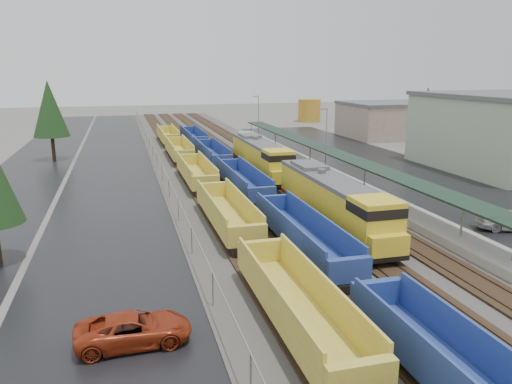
# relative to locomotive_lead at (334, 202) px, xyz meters

# --- Properties ---
(ballast_strip) EXTENTS (20.00, 160.00, 0.08)m
(ballast_strip) POSITION_rel_locomotive_lead_xyz_m (-2.00, 29.43, -2.25)
(ballast_strip) COLOR #302D2B
(ballast_strip) RESTS_ON ground
(trackbed) EXTENTS (14.60, 160.00, 0.22)m
(trackbed) POSITION_rel_locomotive_lead_xyz_m (-2.00, 29.43, -2.14)
(trackbed) COLOR black
(trackbed) RESTS_ON ground
(west_parking_lot) EXTENTS (10.00, 160.00, 0.02)m
(west_parking_lot) POSITION_rel_locomotive_lead_xyz_m (-17.00, 29.43, -2.28)
(west_parking_lot) COLOR black
(west_parking_lot) RESTS_ON ground
(west_road) EXTENTS (9.00, 160.00, 0.02)m
(west_road) POSITION_rel_locomotive_lead_xyz_m (-27.00, 29.43, -2.28)
(west_road) COLOR black
(west_road) RESTS_ON ground
(east_commuter_lot) EXTENTS (16.00, 100.00, 0.02)m
(east_commuter_lot) POSITION_rel_locomotive_lead_xyz_m (17.00, 19.43, -2.28)
(east_commuter_lot) COLOR black
(east_commuter_lot) RESTS_ON ground
(station_platform) EXTENTS (3.00, 80.00, 8.00)m
(station_platform) POSITION_rel_locomotive_lead_xyz_m (7.50, 19.44, -1.56)
(station_platform) COLOR #9E9B93
(station_platform) RESTS_ON ground
(chainlink_fence) EXTENTS (0.08, 160.04, 2.02)m
(chainlink_fence) POSITION_rel_locomotive_lead_xyz_m (-11.50, 27.87, -0.68)
(chainlink_fence) COLOR gray
(chainlink_fence) RESTS_ON ground
(distant_hills) EXTENTS (301.00, 140.00, 25.20)m
(distant_hills) POSITION_rel_locomotive_lead_xyz_m (42.79, 180.11, -2.29)
(distant_hills) COLOR #55664F
(distant_hills) RESTS_ON ground
(tree_west_far) EXTENTS (4.84, 4.84, 11.00)m
(tree_west_far) POSITION_rel_locomotive_lead_xyz_m (-25.00, 39.43, 4.83)
(tree_west_far) COLOR #332316
(tree_west_far) RESTS_ON ground
(tree_east) EXTENTS (4.40, 4.40, 10.00)m
(tree_east) POSITION_rel_locomotive_lead_xyz_m (26.00, 27.43, 4.18)
(tree_east) COLOR #332316
(tree_east) RESTS_ON ground
(locomotive_lead) EXTENTS (2.86, 18.87, 4.27)m
(locomotive_lead) POSITION_rel_locomotive_lead_xyz_m (0.00, 0.00, 0.00)
(locomotive_lead) COLOR black
(locomotive_lead) RESTS_ON ground
(locomotive_trail) EXTENTS (2.86, 18.87, 4.27)m
(locomotive_trail) POSITION_rel_locomotive_lead_xyz_m (0.00, 21.00, 0.00)
(locomotive_trail) COLOR black
(locomotive_trail) RESTS_ON ground
(well_string_yellow) EXTENTS (2.75, 112.92, 2.44)m
(well_string_yellow) POSITION_rel_locomotive_lead_xyz_m (-8.00, 2.50, -1.09)
(well_string_yellow) COLOR gold
(well_string_yellow) RESTS_ON ground
(well_string_blue) EXTENTS (2.66, 104.03, 2.36)m
(well_string_blue) POSITION_rel_locomotive_lead_xyz_m (-4.00, 4.95, -1.11)
(well_string_blue) COLOR navy
(well_string_blue) RESTS_ON ground
(storage_tank) EXTENTS (5.44, 5.44, 5.44)m
(storage_tank) POSITION_rel_locomotive_lead_xyz_m (28.80, 80.13, 0.43)
(storage_tank) COLOR #B38223
(storage_tank) RESTS_ON ground
(parked_car_west_c) EXTENTS (2.58, 5.34, 1.46)m
(parked_car_west_c) POSITION_rel_locomotive_lead_xyz_m (-15.67, -13.24, -1.56)
(parked_car_west_c) COLOR #972D13
(parked_car_west_c) RESTS_ON ground
(parked_car_east_c) EXTENTS (3.66, 5.64, 1.52)m
(parked_car_east_c) POSITION_rel_locomotive_lead_xyz_m (13.58, -3.61, -1.53)
(parked_car_east_c) COLOR silver
(parked_car_east_c) RESTS_ON ground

